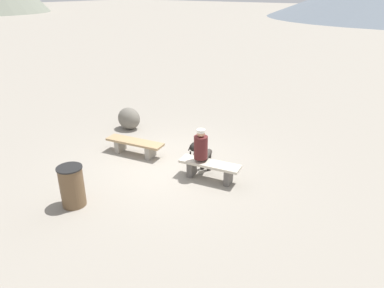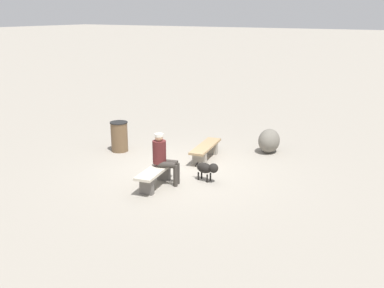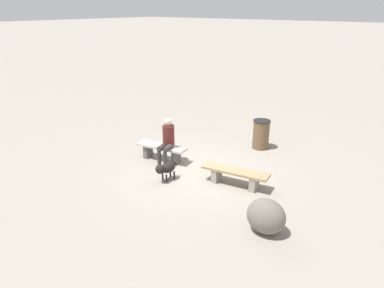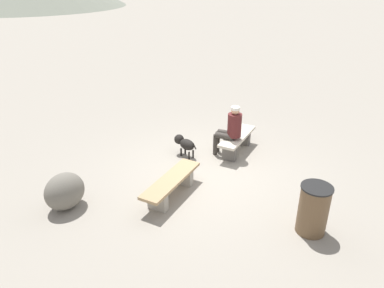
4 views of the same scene
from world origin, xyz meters
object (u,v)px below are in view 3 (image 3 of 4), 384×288
object	(u,v)px
bench_left	(235,175)
boulder	(266,216)
trash_bin	(261,134)
bench_right	(162,150)
dog	(166,168)
seated_person	(167,139)

from	to	relation	value
bench_left	boulder	world-z (taller)	boulder
trash_bin	bench_left	bearing A→B (deg)	104.72
bench_left	bench_right	bearing A→B (deg)	-10.04
bench_right	trash_bin	size ratio (longest dim) A/B	1.70
bench_left	trash_bin	size ratio (longest dim) A/B	1.90
dog	trash_bin	bearing A→B (deg)	172.61
bench_left	boulder	xyz separation A→B (m)	(-1.58, 1.37, 0.08)
bench_right	dog	world-z (taller)	dog
bench_right	trash_bin	distance (m)	3.27
dog	trash_bin	distance (m)	3.71
seated_person	bench_right	bearing A→B (deg)	-25.23
seated_person	boulder	bearing A→B (deg)	145.06
bench_left	dog	distance (m)	1.81
trash_bin	bench_right	bearing A→B (deg)	55.62
bench_right	boulder	world-z (taller)	boulder
seated_person	boulder	world-z (taller)	seated_person
bench_right	seated_person	bearing A→B (deg)	160.64
trash_bin	boulder	size ratio (longest dim) A/B	1.16
bench_right	dog	size ratio (longest dim) A/B	2.21
seated_person	dog	distance (m)	1.20
bench_left	trash_bin	xyz separation A→B (m)	(0.71, -2.69, 0.18)
bench_right	bench_left	bearing A→B (deg)	169.96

